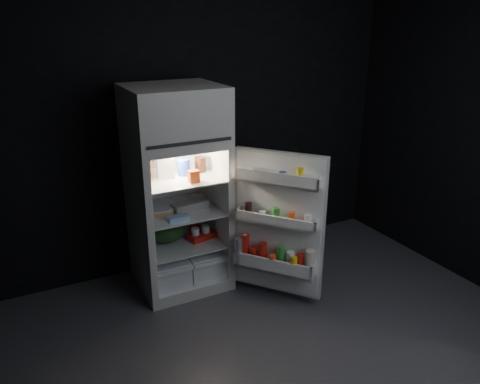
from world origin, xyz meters
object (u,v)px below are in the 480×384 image
refrigerator (176,183)px  yogurt_tray (202,236)px  milk_jug (165,163)px  egg_carton (190,206)px  fridge_door (277,227)px

refrigerator → yogurt_tray: (0.19, -0.09, -0.50)m
milk_jug → yogurt_tray: (0.28, -0.07, -0.69)m
milk_jug → yogurt_tray: milk_jug is taller
egg_carton → milk_jug: bearing=147.3°
refrigerator → egg_carton: refrigerator is taller
refrigerator → milk_jug: 0.21m
fridge_door → egg_carton: (-0.53, 0.57, 0.08)m
refrigerator → egg_carton: 0.23m
milk_jug → egg_carton: (0.18, -0.08, -0.38)m
refrigerator → egg_carton: bearing=-48.5°
milk_jug → yogurt_tray: bearing=-5.7°
yogurt_tray → fridge_door: bearing=-67.3°
refrigerator → egg_carton: (0.08, -0.09, -0.19)m
refrigerator → yogurt_tray: refrigerator is taller
egg_carton → yogurt_tray: 0.33m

